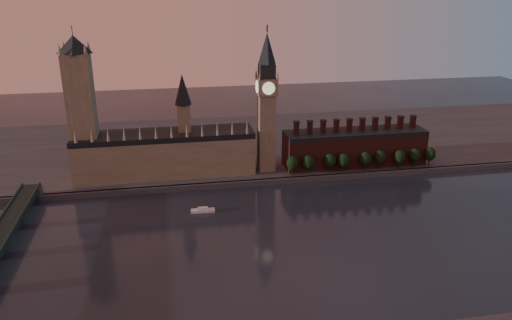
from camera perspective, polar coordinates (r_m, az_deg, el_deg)
The scene contains 16 objects.
ground at distance 283.33m, azimuth 3.65°, elevation -9.82°, with size 900.00×900.00×0.00m, color black.
north_bank at distance 443.02m, azimuth -1.87°, elevation 1.70°, with size 900.00×182.00×4.00m.
palace_of_westminster at distance 372.59m, azimuth -10.26°, elevation 1.00°, with size 130.00×30.30×74.00m.
victoria_tower at distance 367.11m, azimuth -19.36°, elevation 6.00°, with size 24.00×24.00×108.00m.
big_ben at distance 365.28m, azimuth 1.22°, elevation 6.69°, with size 15.00×15.00×107.00m.
chimney_block at distance 395.50m, azimuth 11.16°, elevation 1.48°, with size 110.00×25.00×37.00m.
embankment_tree_0 at distance 367.14m, azimuth 4.19°, elevation -0.36°, with size 8.60×8.60×14.88m.
embankment_tree_1 at distance 369.70m, azimuth 5.99°, elevation -0.27°, with size 8.60×8.60×14.88m.
embankment_tree_2 at distance 375.32m, azimuth 8.46°, elevation -0.07°, with size 8.60×8.60×14.88m.
embankment_tree_3 at distance 377.61m, azimuth 9.95°, elevation -0.03°, with size 8.60×8.60×14.88m.
embankment_tree_4 at distance 384.30m, azimuth 12.37°, elevation 0.15°, with size 8.60×8.60×14.88m.
embankment_tree_5 at distance 390.22m, azimuth 14.01°, elevation 0.32°, with size 8.60×8.60×14.88m.
embankment_tree_6 at distance 394.76m, azimuth 16.08°, elevation 0.36°, with size 8.60×8.60×14.88m.
embankment_tree_7 at distance 401.64m, azimuth 17.68°, elevation 0.52°, with size 8.60×8.60×14.88m.
embankment_tree_8 at distance 407.99m, azimuth 19.27°, elevation 0.64°, with size 8.60×8.60×14.88m.
river_boat at distance 323.01m, azimuth -6.10°, elevation -5.73°, with size 15.42×5.03×3.05m.
Camera 1 is at (-61.88, -238.29, 140.23)m, focal length 35.00 mm.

